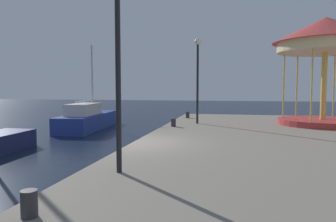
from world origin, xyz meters
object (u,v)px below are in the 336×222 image
(carousel, at_px, (325,44))
(bollard_south, at_px, (173,123))
(bollard_center, at_px, (29,204))
(bollard_north, at_px, (188,115))
(sailboat_blue, at_px, (88,119))
(lamp_post_far_end, at_px, (198,66))
(lamp_post_mid_promenade, at_px, (118,36))

(carousel, height_order, bollard_south, carousel)
(bollard_center, bearing_deg, bollard_south, 89.75)
(bollard_north, distance_m, bollard_south, 4.65)
(sailboat_blue, bearing_deg, carousel, -7.02)
(sailboat_blue, bearing_deg, bollard_north, 5.20)
(bollard_center, bearing_deg, lamp_post_far_end, 85.25)
(lamp_post_mid_promenade, relative_size, lamp_post_far_end, 0.97)
(carousel, height_order, lamp_post_mid_promenade, carousel)
(lamp_post_mid_promenade, bearing_deg, lamp_post_far_end, 86.37)
(lamp_post_far_end, bearing_deg, bollard_north, 107.51)
(sailboat_blue, distance_m, lamp_post_mid_promenade, 14.71)
(lamp_post_far_end, bearing_deg, sailboat_blue, 162.25)
(carousel, distance_m, bollard_south, 8.77)
(carousel, height_order, bollard_center, carousel)
(carousel, bearing_deg, bollard_center, -119.29)
(lamp_post_mid_promenade, xyz_separation_m, bollard_north, (-0.31, 13.18, -2.82))
(bollard_north, bearing_deg, bollard_center, -90.36)
(lamp_post_mid_promenade, height_order, bollard_south, lamp_post_mid_promenade)
(lamp_post_mid_promenade, relative_size, bollard_south, 11.07)
(lamp_post_far_end, xyz_separation_m, bollard_south, (-1.01, -1.62, -2.90))
(lamp_post_far_end, xyz_separation_m, bollard_north, (-0.96, 3.04, -2.90))
(lamp_post_far_end, relative_size, bollard_north, 11.41)
(bollard_center, bearing_deg, carousel, 60.71)
(bollard_center, xyz_separation_m, bollard_north, (0.10, 15.75, 0.00))
(carousel, bearing_deg, lamp_post_mid_promenade, -123.27)
(bollard_south, bearing_deg, lamp_post_far_end, 57.99)
(lamp_post_mid_promenade, relative_size, bollard_center, 11.07)
(sailboat_blue, distance_m, bollard_south, 7.74)
(lamp_post_mid_promenade, distance_m, bollard_north, 13.48)
(bollard_center, relative_size, bollard_north, 1.00)
(lamp_post_far_end, bearing_deg, lamp_post_mid_promenade, -93.63)
(lamp_post_mid_promenade, bearing_deg, carousel, 56.73)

